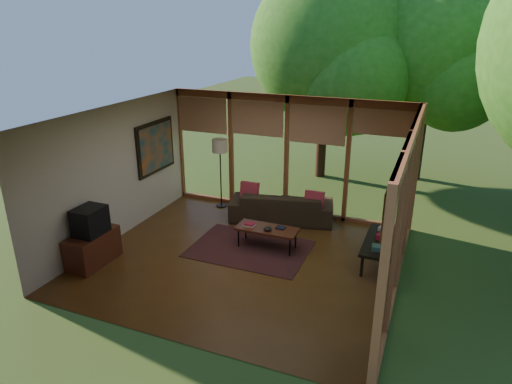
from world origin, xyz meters
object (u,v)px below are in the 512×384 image
at_px(media_cabinet, 93,248).
at_px(floor_lamp, 220,150).
at_px(sofa, 281,206).
at_px(side_console, 381,243).
at_px(television, 90,221).
at_px(coffee_table, 267,230).

xyz_separation_m(media_cabinet, floor_lamp, (0.94, 3.37, 1.11)).
distance_m(sofa, media_cabinet, 4.05).
height_order(floor_lamp, side_console, floor_lamp).
height_order(television, floor_lamp, floor_lamp).
height_order(television, side_console, television).
bearing_deg(sofa, floor_lamp, -21.41).
bearing_deg(sofa, television, 37.72).
height_order(media_cabinet, television, television).
height_order(coffee_table, side_console, side_console).
distance_m(television, floor_lamp, 3.54).
xyz_separation_m(sofa, media_cabinet, (-2.54, -3.15, -0.03)).
xyz_separation_m(television, floor_lamp, (0.92, 3.37, 0.56)).
bearing_deg(side_console, coffee_table, -174.14).
relative_size(sofa, television, 4.11).
bearing_deg(media_cabinet, floor_lamp, 74.38).
bearing_deg(sofa, media_cabinet, 37.50).
relative_size(television, coffee_table, 0.46).
bearing_deg(coffee_table, media_cabinet, -147.11).
bearing_deg(media_cabinet, sofa, 51.07).
xyz_separation_m(media_cabinet, coffee_table, (2.73, 1.76, 0.09)).
xyz_separation_m(floor_lamp, coffee_table, (1.79, -1.61, -1.01)).
bearing_deg(side_console, sofa, 153.36).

